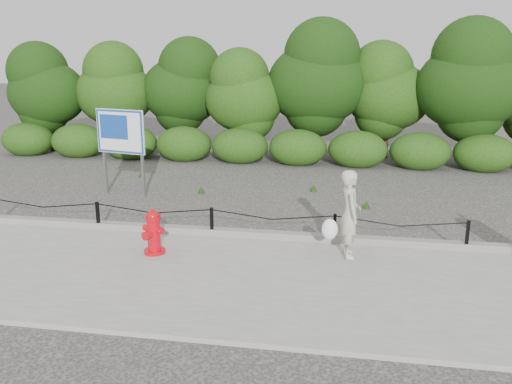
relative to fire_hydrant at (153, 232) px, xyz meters
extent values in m
plane|color=#2D2B28|center=(0.83, 1.14, -0.49)|extent=(90.00, 90.00, 0.00)
cube|color=gray|center=(0.83, -0.86, -0.45)|extent=(14.00, 4.00, 0.08)
cube|color=slate|center=(0.83, 1.19, -0.34)|extent=(14.00, 0.22, 0.14)
cube|color=black|center=(-1.67, 1.14, -0.11)|extent=(0.06, 0.06, 0.60)
cube|color=black|center=(0.83, 1.14, -0.11)|extent=(0.06, 0.06, 0.60)
cube|color=black|center=(3.33, 1.14, -0.11)|extent=(0.06, 0.06, 0.60)
cube|color=black|center=(5.83, 1.14, -0.11)|extent=(0.06, 0.06, 0.60)
cylinder|color=black|center=(-2.92, 1.14, 0.11)|extent=(2.50, 0.02, 0.02)
cylinder|color=black|center=(-0.42, 1.14, 0.11)|extent=(2.50, 0.02, 0.02)
cylinder|color=black|center=(2.08, 1.14, 0.11)|extent=(2.50, 0.02, 0.02)
cylinder|color=black|center=(4.58, 1.14, 0.11)|extent=(2.50, 0.02, 0.02)
cylinder|color=black|center=(-7.67, 9.74, 0.50)|extent=(0.18, 0.18, 1.98)
ellipsoid|color=#244D11|center=(-7.67, 9.74, 1.89)|extent=(2.93, 2.54, 3.17)
cylinder|color=black|center=(-5.17, 10.14, 0.50)|extent=(0.18, 0.18, 1.98)
ellipsoid|color=#244D11|center=(-5.17, 10.14, 1.89)|extent=(2.94, 2.54, 3.18)
cylinder|color=black|center=(-2.67, 10.54, 0.54)|extent=(0.18, 0.18, 2.06)
ellipsoid|color=#244D11|center=(-2.67, 10.54, 1.98)|extent=(3.05, 2.64, 3.30)
cylinder|color=black|center=(-0.17, 9.74, 0.44)|extent=(0.18, 0.18, 1.87)
ellipsoid|color=#244D11|center=(-0.17, 9.74, 1.75)|extent=(2.77, 2.40, 3.00)
cylinder|color=black|center=(2.33, 10.14, 0.69)|extent=(0.18, 0.18, 2.36)
ellipsoid|color=#244D11|center=(2.33, 10.14, 2.34)|extent=(3.49, 3.02, 3.78)
cylinder|color=black|center=(4.83, 10.54, 0.50)|extent=(0.18, 0.18, 1.99)
ellipsoid|color=#244D11|center=(4.83, 10.54, 1.90)|extent=(2.95, 2.55, 3.19)
cylinder|color=black|center=(7.33, 9.74, 0.68)|extent=(0.18, 0.18, 2.35)
ellipsoid|color=#244D11|center=(7.33, 9.74, 2.32)|extent=(3.47, 3.00, 3.76)
cylinder|color=red|center=(0.00, 0.01, -0.38)|extent=(0.52, 0.52, 0.07)
cylinder|color=red|center=(0.00, 0.01, -0.04)|extent=(0.32, 0.32, 0.61)
cylinder|color=red|center=(0.00, 0.01, 0.28)|extent=(0.38, 0.38, 0.06)
ellipsoid|color=red|center=(0.00, 0.01, 0.32)|extent=(0.33, 0.33, 0.19)
cylinder|color=red|center=(0.00, 0.01, 0.42)|extent=(0.09, 0.09, 0.06)
cylinder|color=red|center=(-0.15, 0.07, 0.06)|extent=(0.15, 0.16, 0.12)
cylinder|color=red|center=(0.16, -0.05, 0.06)|extent=(0.15, 0.16, 0.12)
cylinder|color=red|center=(-0.06, -0.16, -0.01)|extent=(0.21, 0.19, 0.17)
cylinder|color=slate|center=(-0.03, -0.14, -0.10)|extent=(0.01, 0.06, 0.13)
imported|color=#B2B299|center=(3.61, 0.49, 0.41)|extent=(0.50, 0.66, 1.64)
ellipsoid|color=white|center=(3.26, 0.34, 0.14)|extent=(0.29, 0.23, 0.39)
cube|color=slate|center=(-2.93, 4.27, 0.66)|extent=(0.08, 0.08, 2.30)
cube|color=slate|center=(-1.75, 4.01, 0.66)|extent=(0.08, 0.08, 2.30)
cube|color=white|center=(-2.35, 4.09, 1.23)|extent=(1.41, 0.36, 1.15)
cube|color=#143E92|center=(-2.36, 4.06, 1.23)|extent=(1.37, 0.31, 1.11)
cube|color=#143E92|center=(-2.53, 4.09, 1.34)|extent=(0.84, 0.19, 0.63)
camera|label=1|loc=(3.54, -9.12, 3.35)|focal=38.00mm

